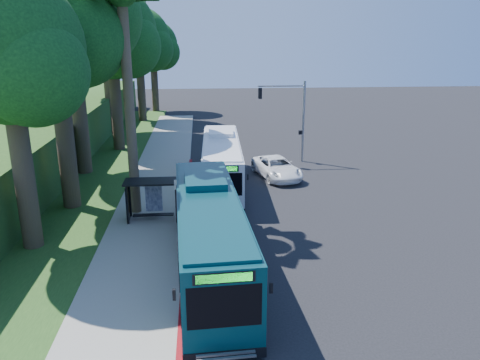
{
  "coord_description": "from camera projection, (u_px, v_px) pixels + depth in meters",
  "views": [
    {
      "loc": [
        -4.08,
        -29.39,
        10.67
      ],
      "look_at": [
        -1.47,
        1.0,
        1.21
      ],
      "focal_mm": 35.0,
      "sensor_mm": 36.0,
      "label": 1
    }
  ],
  "objects": [
    {
      "name": "teal_bus",
      "position": [
        209.0,
        232.0,
        21.7
      ],
      "size": [
        3.55,
        13.47,
        3.98
      ],
      "rotation": [
        0.0,
        0.0,
        0.05
      ],
      "color": "#0B353C",
      "rests_on": "ground"
    },
    {
      "name": "red_curb",
      "position": [
        187.0,
        226.0,
        27.23
      ],
      "size": [
        0.25,
        30.0,
        0.13
      ],
      "primitive_type": "cube",
      "color": "maroon",
      "rests_on": "ground"
    },
    {
      "name": "tree_0",
      "position": [
        54.0,
        26.0,
        27.11
      ],
      "size": [
        8.4,
        8.0,
        15.7
      ],
      "color": "#382B1E",
      "rests_on": "ground"
    },
    {
      "name": "sidewalk",
      "position": [
        153.0,
        203.0,
        30.85
      ],
      "size": [
        4.5,
        70.0,
        0.12
      ],
      "primitive_type": "cube",
      "color": "gray",
      "rests_on": "ground"
    },
    {
      "name": "tree_1",
      "position": [
        70.0,
        6.0,
        34.19
      ],
      "size": [
        10.5,
        10.0,
        18.26
      ],
      "color": "#382B1E",
      "rests_on": "ground"
    },
    {
      "name": "grass_verge",
      "position": [
        83.0,
        183.0,
        35.15
      ],
      "size": [
        8.0,
        70.0,
        0.06
      ],
      "primitive_type": "cube",
      "color": "#234719",
      "rests_on": "ground"
    },
    {
      "name": "stop_sign_pole",
      "position": [
        178.0,
        199.0,
        25.65
      ],
      "size": [
        0.35,
        0.06,
        3.17
      ],
      "color": "gray",
      "rests_on": "ground"
    },
    {
      "name": "ground",
      "position": [
        263.0,
        201.0,
        31.46
      ],
      "size": [
        140.0,
        140.0,
        0.0
      ],
      "primitive_type": "plane",
      "color": "black",
      "rests_on": "ground"
    },
    {
      "name": "pickup",
      "position": [
        277.0,
        167.0,
        36.52
      ],
      "size": [
        3.75,
        6.07,
        1.57
      ],
      "primitive_type": "imported",
      "rotation": [
        0.0,
        0.0,
        0.21
      ],
      "color": "white",
      "rests_on": "ground"
    },
    {
      "name": "white_bus",
      "position": [
        221.0,
        162.0,
        34.26
      ],
      "size": [
        3.07,
        12.55,
        3.72
      ],
      "rotation": [
        0.0,
        0.0,
        -0.03
      ],
      "color": "white",
      "rests_on": "ground"
    },
    {
      "name": "bus_shelter",
      "position": [
        148.0,
        192.0,
        27.61
      ],
      "size": [
        3.2,
        1.51,
        2.55
      ],
      "color": "black",
      "rests_on": "ground"
    },
    {
      "name": "tree_5",
      "position": [
        153.0,
        48.0,
        66.0
      ],
      "size": [
        7.35,
        7.0,
        12.86
      ],
      "color": "#382B1E",
      "rests_on": "ground"
    },
    {
      "name": "tree_3",
      "position": [
        105.0,
        22.0,
        49.6
      ],
      "size": [
        10.08,
        9.6,
        17.28
      ],
      "color": "#382B1E",
      "rests_on": "ground"
    },
    {
      "name": "tree_2",
      "position": [
        112.0,
        37.0,
        42.59
      ],
      "size": [
        8.82,
        8.4,
        15.12
      ],
      "color": "#382B1E",
      "rests_on": "ground"
    },
    {
      "name": "tree_6",
      "position": [
        9.0,
        57.0,
        21.81
      ],
      "size": [
        7.56,
        7.2,
        13.74
      ],
      "color": "#382B1E",
      "rests_on": "ground"
    },
    {
      "name": "palm_tree",
      "position": [
        122.0,
        3.0,
        25.7
      ],
      "size": [
        4.2,
        4.2,
        14.4
      ],
      "color": "#4C3F2D",
      "rests_on": "ground"
    },
    {
      "name": "traffic_signal_pole",
      "position": [
        292.0,
        112.0,
        39.98
      ],
      "size": [
        4.1,
        0.3,
        7.0
      ],
      "color": "gray",
      "rests_on": "ground"
    },
    {
      "name": "tree_4",
      "position": [
        139.0,
        43.0,
        58.08
      ],
      "size": [
        8.4,
        8.0,
        14.14
      ],
      "color": "#382B1E",
      "rests_on": "ground"
    }
  ]
}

